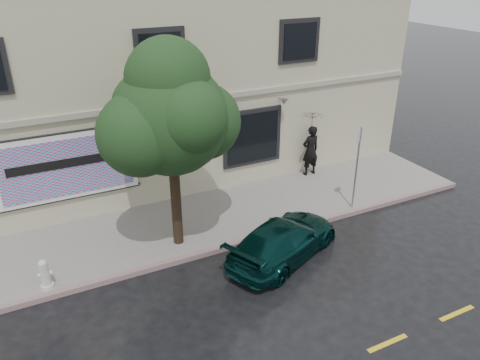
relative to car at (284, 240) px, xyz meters
name	(u,v)px	position (x,y,z in m)	size (l,w,h in m)	color
ground	(232,283)	(-1.85, -0.44, -0.57)	(90.00, 90.00, 0.00)	black
sidewalk	(188,224)	(-1.85, 2.81, -0.50)	(20.00, 3.50, 0.15)	gray
curb	(210,252)	(-1.85, 1.06, -0.50)	(20.00, 0.18, 0.16)	gray
building	(132,80)	(-1.85, 8.56, 2.92)	(20.00, 8.12, 7.00)	#B5AE91
billboard	(67,167)	(-5.05, 4.48, 1.48)	(4.30, 0.16, 2.20)	white
car	(284,240)	(0.00, 0.00, 0.00)	(1.74, 3.95, 1.15)	black
pedestrian	(310,151)	(3.69, 4.16, 0.56)	(0.72, 0.47, 1.97)	black
umbrella	(313,116)	(3.69, 4.16, 1.95)	(1.10, 1.10, 0.81)	black
street_tree	(171,119)	(-2.51, 1.86, 3.40)	(3.07, 3.07, 5.38)	#2F2115
fire_hydrant	(45,274)	(-6.26, 1.36, -0.02)	(0.34, 0.32, 0.84)	silver
sign_pole	(357,161)	(3.49, 1.26, 1.27)	(0.33, 0.15, 2.86)	#A0A1A9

